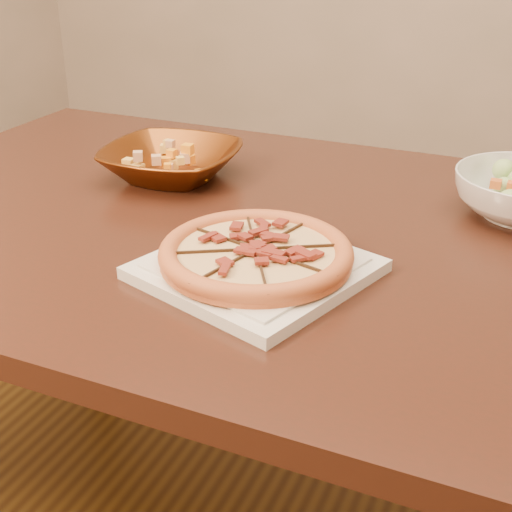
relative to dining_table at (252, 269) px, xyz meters
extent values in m
cube|color=#32160E|center=(0.00, 0.00, 0.07)|extent=(1.51, 0.98, 0.04)
cylinder|color=#32160E|center=(-0.67, 0.40, -0.30)|extent=(0.07, 0.07, 0.71)
cube|color=silver|center=(0.08, -0.18, 0.10)|extent=(0.35, 0.35, 0.02)
cube|color=silver|center=(0.08, -0.18, 0.11)|extent=(0.30, 0.30, 0.00)
cylinder|color=#D46536|center=(0.08, -0.18, 0.12)|extent=(0.27, 0.27, 0.01)
torus|color=#D46536|center=(0.08, -0.18, 0.13)|extent=(0.28, 0.28, 0.03)
cylinder|color=beige|center=(0.08, -0.18, 0.13)|extent=(0.22, 0.22, 0.01)
cube|color=black|center=(0.08, -0.18, 0.13)|extent=(0.07, 0.26, 0.01)
cube|color=black|center=(0.08, -0.18, 0.13)|extent=(0.14, 0.24, 0.01)
cube|color=black|center=(0.08, -0.18, 0.13)|extent=(0.26, 0.07, 0.01)
cube|color=black|center=(0.08, -0.18, 0.13)|extent=(0.24, 0.14, 0.01)
cube|color=maroon|center=(0.10, -0.18, 0.14)|extent=(0.03, 0.02, 0.00)
cube|color=maroon|center=(0.13, -0.18, 0.14)|extent=(0.02, 0.01, 0.00)
cube|color=maroon|center=(0.15, -0.17, 0.14)|extent=(0.03, 0.02, 0.00)
cube|color=maroon|center=(0.11, -0.17, 0.14)|extent=(0.03, 0.02, 0.00)
cube|color=maroon|center=(0.13, -0.15, 0.14)|extent=(0.03, 0.03, 0.00)
cube|color=maroon|center=(0.14, -0.12, 0.14)|extent=(0.03, 0.03, 0.00)
cube|color=maroon|center=(0.10, -0.15, 0.14)|extent=(0.02, 0.03, 0.00)
cube|color=maroon|center=(0.10, -0.12, 0.14)|extent=(0.02, 0.03, 0.00)
cube|color=maroon|center=(0.09, -0.09, 0.14)|extent=(0.01, 0.02, 0.00)
cube|color=maroon|center=(0.08, -0.14, 0.14)|extent=(0.02, 0.03, 0.00)
cube|color=maroon|center=(0.06, -0.12, 0.14)|extent=(0.02, 0.03, 0.00)
cube|color=maroon|center=(0.07, -0.16, 0.14)|extent=(0.03, 0.03, 0.00)
cube|color=maroon|center=(0.05, -0.15, 0.14)|extent=(0.03, 0.03, 0.00)
cube|color=maroon|center=(0.02, -0.14, 0.14)|extent=(0.03, 0.02, 0.00)
cube|color=maroon|center=(0.05, -0.17, 0.14)|extent=(0.03, 0.02, 0.00)
cube|color=maroon|center=(0.03, -0.18, 0.14)|extent=(0.02, 0.01, 0.00)
cube|color=maroon|center=(0.00, -0.19, 0.14)|extent=(0.03, 0.02, 0.00)
cube|color=maroon|center=(0.05, -0.19, 0.14)|extent=(0.03, 0.02, 0.00)
cube|color=maroon|center=(0.03, -0.22, 0.14)|extent=(0.03, 0.03, 0.00)
cube|color=maroon|center=(0.07, -0.19, 0.14)|extent=(0.03, 0.03, 0.00)
cube|color=maroon|center=(0.06, -0.22, 0.14)|extent=(0.02, 0.03, 0.00)
cube|color=maroon|center=(0.07, -0.25, 0.14)|extent=(0.02, 0.03, 0.00)
cube|color=maroon|center=(0.08, -0.21, 0.14)|extent=(0.01, 0.02, 0.00)
cube|color=maroon|center=(0.09, -0.23, 0.14)|extent=(0.02, 0.03, 0.00)
cube|color=maroon|center=(0.12, -0.25, 0.14)|extent=(0.02, 0.03, 0.00)
cube|color=maroon|center=(0.11, -0.21, 0.14)|extent=(0.03, 0.03, 0.00)
cube|color=maroon|center=(0.13, -0.22, 0.14)|extent=(0.03, 0.03, 0.00)
cube|color=maroon|center=(0.16, -0.22, 0.14)|extent=(0.03, 0.02, 0.00)
imported|color=brown|center=(-0.23, 0.13, 0.12)|extent=(0.27, 0.27, 0.06)
cube|color=tan|center=(-0.23, 0.13, 0.17)|extent=(0.03, 0.03, 0.03)
cube|color=orange|center=(-0.21, 0.14, 0.17)|extent=(0.03, 0.03, 0.03)
cube|color=#ECBC50|center=(-0.20, 0.15, 0.17)|extent=(0.03, 0.03, 0.03)
cube|color=tan|center=(-0.20, 0.17, 0.17)|extent=(0.03, 0.03, 0.03)
cube|color=orange|center=(-0.22, 0.14, 0.17)|extent=(0.03, 0.03, 0.03)
cube|color=#ECBC50|center=(-0.23, 0.16, 0.17)|extent=(0.03, 0.03, 0.03)
cube|color=tan|center=(-0.24, 0.17, 0.17)|extent=(0.03, 0.03, 0.03)
cube|color=orange|center=(-0.23, 0.13, 0.17)|extent=(0.03, 0.03, 0.03)
cube|color=#ECBC50|center=(-0.24, 0.14, 0.17)|extent=(0.03, 0.03, 0.03)
cube|color=tan|center=(-0.26, 0.14, 0.17)|extent=(0.03, 0.03, 0.03)
cube|color=orange|center=(-0.28, 0.12, 0.17)|extent=(0.03, 0.03, 0.03)
cube|color=#ECBC50|center=(-0.24, 0.12, 0.17)|extent=(0.03, 0.03, 0.03)
cube|color=tan|center=(-0.25, 0.11, 0.17)|extent=(0.03, 0.03, 0.03)
cube|color=orange|center=(-0.24, 0.09, 0.17)|extent=(0.03, 0.03, 0.03)
cube|color=#ECBC50|center=(-0.23, 0.13, 0.17)|extent=(0.03, 0.03, 0.03)
cube|color=tan|center=(-0.22, 0.11, 0.17)|extent=(0.03, 0.03, 0.03)
cube|color=orange|center=(-0.21, 0.10, 0.17)|extent=(0.03, 0.03, 0.03)
cube|color=#ECBC50|center=(-0.18, 0.10, 0.17)|extent=(0.03, 0.03, 0.03)
cube|color=tan|center=(-0.21, 0.13, 0.17)|extent=(0.03, 0.03, 0.03)
sphere|color=#BDEA88|center=(0.37, 0.21, 0.19)|extent=(0.04, 0.04, 0.04)
sphere|color=#BDEA88|center=(0.38, 0.18, 0.19)|extent=(0.04, 0.04, 0.04)
cube|color=#CB5D23|center=(0.38, 0.21, 0.18)|extent=(0.02, 0.02, 0.01)
camera|label=1|loc=(0.44, -1.00, 0.56)|focal=50.00mm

